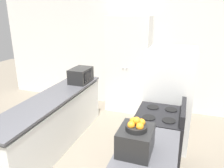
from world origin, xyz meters
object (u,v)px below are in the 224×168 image
pantry_cabinet (128,65)px  fruit_bowl (136,125)px  microwave (81,75)px  toaster_oven (135,140)px  refrigerator (169,98)px  stove (158,142)px

pantry_cabinet → fruit_bowl: size_ratio=10.29×
microwave → pantry_cabinet: bearing=54.6°
microwave → toaster_oven: bearing=-50.4°
pantry_cabinet → refrigerator: 1.51m
pantry_cabinet → toaster_oven: bearing=-73.4°
stove → refrigerator: size_ratio=0.63×
stove → microwave: size_ratio=2.15×
stove → fruit_bowl: bearing=-97.5°
pantry_cabinet → toaster_oven: (0.84, -2.81, -0.05)m
pantry_cabinet → stove: pantry_cabinet is taller
fruit_bowl → refrigerator: bearing=84.3°
toaster_oven → fruit_bowl: size_ratio=1.80×
stove → fruit_bowl: size_ratio=5.08×
stove → fruit_bowl: fruit_bowl is taller
refrigerator → toaster_oven: refrigerator is taller
pantry_cabinet → toaster_oven: size_ratio=5.73×
refrigerator → pantry_cabinet: bearing=132.8°
stove → refrigerator: 0.87m
pantry_cabinet → refrigerator: pantry_cabinet is taller
microwave → toaster_oven: size_ratio=1.31×
stove → microwave: (-1.65, 0.91, 0.58)m
pantry_cabinet → microwave: pantry_cabinet is taller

